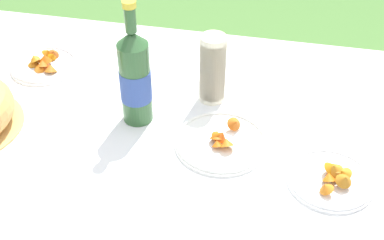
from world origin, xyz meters
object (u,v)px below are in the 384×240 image
Objects in this scene: snack_plate_left at (220,141)px; snack_plate_right at (331,178)px; cup_stack at (213,69)px; snack_plate_far at (44,64)px; cider_bottle_green at (135,78)px.

snack_plate_left is 0.29m from snack_plate_right.
snack_plate_left is (0.05, -0.19, -0.09)m from cup_stack.
snack_plate_far is (-0.53, 0.05, -0.09)m from cup_stack.
cup_stack is 0.58× the size of cider_bottle_green.
cider_bottle_green is at bearing 164.92° from snack_plate_right.
snack_plate_right is (0.51, -0.14, -0.12)m from cider_bottle_green.
snack_plate_right is 1.02× the size of snack_plate_far.
cup_stack reaches higher than snack_plate_right.
cider_bottle_green is 1.72× the size of snack_plate_far.
cup_stack is 0.85× the size of snack_plate_left.
cider_bottle_green is 0.54m from snack_plate_right.
snack_plate_far is at bearing 153.38° from cider_bottle_green.
cup_stack is 1.00× the size of snack_plate_far.
cider_bottle_green reaches higher than snack_plate_right.
cider_bottle_green is (-0.18, -0.13, 0.03)m from cup_stack.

